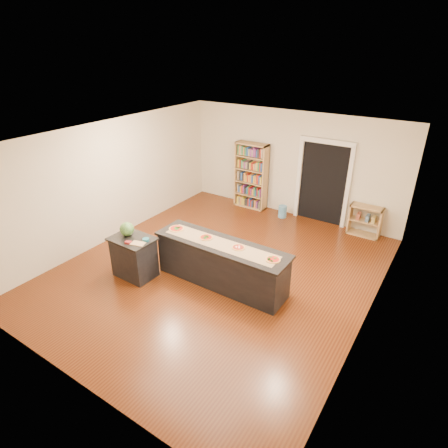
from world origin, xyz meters
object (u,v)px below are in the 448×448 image
Objects in this scene: waste_bin at (282,212)px; low_shelf at (365,221)px; bookshelf at (251,176)px; watermelon at (127,229)px; side_counter at (134,257)px; kitchen_island at (221,263)px.

low_shelf is at bearing 4.16° from waste_bin.
low_shelf is 2.15m from waste_bin.
watermelon is at bearing -94.96° from bookshelf.
watermelon is (-1.47, -4.18, 0.84)m from waste_bin.
side_counter is at bearing -128.19° from low_shelf.
watermelon reaches higher than low_shelf.
bookshelf reaches higher than side_counter.
watermelon is at bearing -158.61° from kitchen_island.
watermelon reaches higher than waste_bin.
bookshelf is at bearing 85.04° from watermelon.
kitchen_island is 3.52m from waste_bin.
low_shelf is at bearing 53.17° from side_counter.
kitchen_island is 3.15× the size of side_counter.
side_counter is at bearing -107.28° from waste_bin.
bookshelf reaches higher than watermelon.
bookshelf is at bearing 171.99° from waste_bin.
kitchen_island is 1.78m from side_counter.
kitchen_island reaches higher than waste_bin.
low_shelf reaches higher than waste_bin.
watermelon reaches higher than kitchen_island.
bookshelf is (0.22, 4.38, 0.50)m from side_counter.
low_shelf is at bearing 0.01° from bookshelf.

